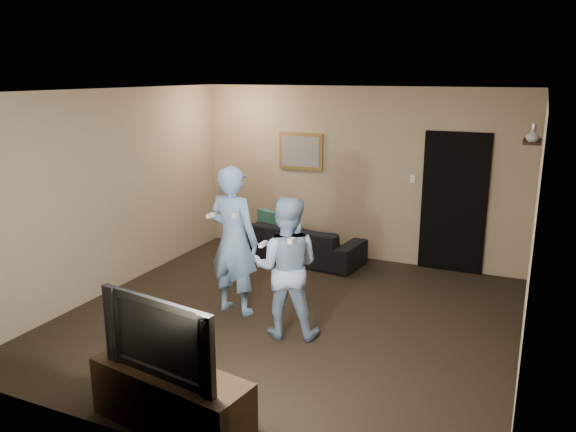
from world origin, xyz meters
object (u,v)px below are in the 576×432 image
at_px(tv_console, 171,399).
at_px(television, 168,333).
at_px(wii_player_left, 234,241).
at_px(wii_player_right, 286,267).
at_px(sofa, 301,242).

bearing_deg(tv_console, television, 0.00).
distance_m(wii_player_left, wii_player_right, 0.86).
bearing_deg(wii_player_left, television, -73.36).
bearing_deg(television, wii_player_left, 115.61).
xyz_separation_m(television, wii_player_left, (-0.65, 2.19, 0.06)).
relative_size(sofa, television, 1.68).
height_order(sofa, wii_player_left, wii_player_left).
distance_m(tv_console, wii_player_right, 1.98).
xyz_separation_m(wii_player_left, wii_player_right, (0.80, -0.29, -0.12)).
distance_m(tv_console, television, 0.57).
relative_size(sofa, wii_player_right, 1.23).
height_order(sofa, tv_console, sofa).
relative_size(sofa, wii_player_left, 1.07).
height_order(tv_console, television, television).
xyz_separation_m(tv_console, television, (0.00, 0.00, 0.57)).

